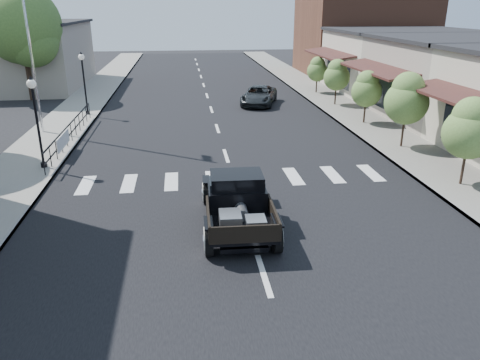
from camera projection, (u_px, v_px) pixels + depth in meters
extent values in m
plane|color=black|center=(247.00, 224.00, 14.54)|extent=(120.00, 120.00, 0.00)
cube|color=black|center=(214.00, 117.00, 28.48)|extent=(14.00, 80.00, 0.02)
cube|color=gray|center=(69.00, 119.00, 27.48)|extent=(3.00, 80.00, 0.15)
cube|color=gray|center=(348.00, 112.00, 29.43)|extent=(3.00, 80.00, 0.15)
cube|color=gray|center=(18.00, 56.00, 37.96)|extent=(10.00, 12.00, 5.00)
cube|color=#AA9E8F|center=(469.00, 80.00, 27.56)|extent=(10.00, 9.00, 4.50)
cube|color=beige|center=(401.00, 62.00, 35.92)|extent=(10.00, 9.00, 4.50)
cube|color=brown|center=(362.00, 37.00, 44.83)|extent=(11.00, 10.00, 7.00)
cylinder|color=silver|center=(24.00, 4.00, 22.38)|extent=(0.12, 0.12, 12.55)
imported|color=black|center=(259.00, 96.00, 31.69)|extent=(3.29, 4.83, 1.23)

